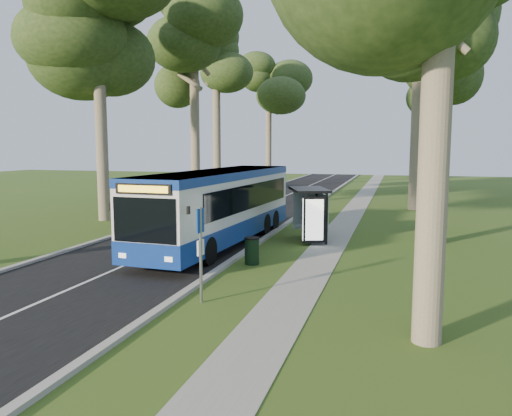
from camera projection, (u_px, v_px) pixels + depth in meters
The scene contains 18 objects.
ground at pixel (232, 262), 18.36m from camera, with size 120.00×120.00×0.00m, color #37561B.
road at pixel (230, 220), 28.86m from camera, with size 7.00×100.00×0.02m, color black.
kerb_east at pixel (289, 222), 27.89m from camera, with size 0.25×100.00×0.12m, color #9E9B93.
kerb_west at pixel (175, 217), 29.81m from camera, with size 0.25×100.00×0.12m, color #9E9B93.
centre_line at pixel (230, 220), 28.86m from camera, with size 0.12×100.00×0.01m, color white.
footpath at pixel (343, 225), 27.08m from camera, with size 1.50×100.00×0.02m, color gray.
bus at pixel (220, 207), 21.49m from camera, with size 3.21×12.20×3.20m.
bus_stop_sign at pixel (201, 244), 13.42m from camera, with size 0.10×0.37×2.63m.
bus_shelter at pixel (311, 205), 22.07m from camera, with size 2.35×3.10×2.37m.
litter_bin at pixel (252, 251), 17.99m from camera, with size 0.56×0.56×0.98m.
car_white at pixel (205, 192), 39.48m from camera, with size 1.57×3.90×1.33m, color white.
car_silver at pixel (259, 181), 51.30m from camera, with size 1.61×4.61×1.52m, color #B1B4BA.
tree_west_b at pixel (97, 24), 27.53m from camera, with size 5.20×5.20×14.78m.
tree_west_c at pixel (194, 46), 36.58m from camera, with size 5.20×5.20×15.63m.
tree_west_d at pixel (216, 43), 46.39m from camera, with size 5.20×5.20×18.69m.
tree_west_e at pixel (269, 86), 55.61m from camera, with size 5.20×5.20×14.71m.
tree_east_c at pixel (420, 31), 32.24m from camera, with size 5.20×5.20×15.78m.
tree_east_d at pixel (428, 75), 43.52m from camera, with size 5.20×5.20×14.09m.
Camera 1 is at (5.81, -17.04, 4.23)m, focal length 35.00 mm.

